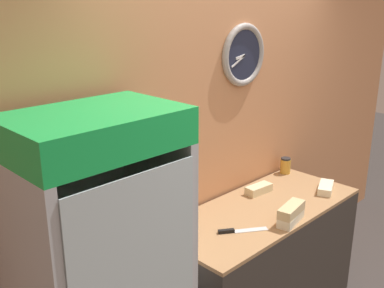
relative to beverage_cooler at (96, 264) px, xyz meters
The scene contains 9 objects.
wall_back 1.40m from the beverage_cooler, 13.24° to the left, with size 5.20×0.10×2.70m.
prep_counter 1.43m from the beverage_cooler, ahead, with size 1.60×0.67×0.89m.
beverage_cooler is the anchor object (origin of this frame).
sandwich_stack_bottom 1.32m from the beverage_cooler, 14.98° to the right, with size 0.27×0.14×0.06m.
sandwich_stack_middle 1.32m from the beverage_cooler, 14.98° to the right, with size 0.27×0.14×0.06m.
sandwich_flat_left 1.51m from the beverage_cooler, ahead, with size 0.23×0.11×0.06m.
sandwich_flat_right 1.92m from the beverage_cooler, ahead, with size 0.26×0.19×0.05m.
chefs_knife 0.94m from the beverage_cooler, 10.28° to the right, with size 0.29×0.21×0.02m.
condiment_jar 2.01m from the beverage_cooler, ahead, with size 0.09×0.09×0.14m.
Camera 1 is at (-2.38, -0.81, 2.29)m, focal length 42.00 mm.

